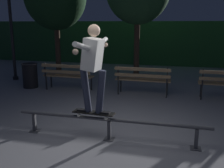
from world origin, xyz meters
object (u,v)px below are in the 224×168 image
lamp_post_left (10,12)px  trash_can (30,75)px  skateboard (94,113)px  park_bench_leftmost (67,74)px  park_bench_left_center (143,78)px  grind_rail (109,123)px  skateboarder (93,62)px

lamp_post_left → trash_can: lamp_post_left is taller
skateboard → trash_can: 4.54m
park_bench_leftmost → lamp_post_left: size_ratio=0.41×
park_bench_left_center → lamp_post_left: (-4.93, 1.06, 1.94)m
grind_rail → trash_can: (-3.51, 3.20, 0.10)m
skateboarder → trash_can: 4.65m
grind_rail → lamp_post_left: size_ratio=0.91×
grind_rail → lamp_post_left: 6.66m
park_bench_left_center → grind_rail: bearing=-93.8°
grind_rail → park_bench_left_center: park_bench_left_center is taller
grind_rail → skateboard: size_ratio=4.48×
grind_rail → skateboard: 0.34m
skateboarder → park_bench_leftmost: size_ratio=0.97×
lamp_post_left → grind_rail: bearing=-41.3°
park_bench_left_center → park_bench_leftmost: bearing=180.0°
skateboard → skateboarder: bearing=-4.5°
skateboard → park_bench_left_center: size_ratio=0.49×
park_bench_left_center → skateboarder: bearing=-99.0°
grind_rail → trash_can: 4.75m
grind_rail → park_bench_left_center: (0.20, 3.09, 0.22)m
grind_rail → skateboard: skateboard is taller
grind_rail → skateboard: (-0.29, 0.00, 0.17)m
skateboarder → park_bench_left_center: bearing=81.0°
park_bench_left_center → lamp_post_left: size_ratio=0.41×
skateboarder → park_bench_leftmost: (-1.86, 3.09, -0.89)m
park_bench_left_center → trash_can: 3.72m
park_bench_left_center → lamp_post_left: lamp_post_left is taller
lamp_post_left → trash_can: bearing=-38.3°
lamp_post_left → skateboarder: bearing=-43.1°
skateboarder → trash_can: (-3.23, 3.20, -1.01)m
skateboard → park_bench_left_center: park_bench_left_center is taller
skateboard → lamp_post_left: size_ratio=0.20×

